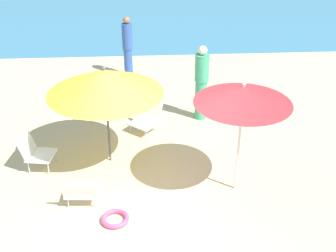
# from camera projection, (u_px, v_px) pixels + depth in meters

# --- Properties ---
(ground_plane) EXTENTS (40.00, 40.00, 0.00)m
(ground_plane) POSITION_uv_depth(u_px,v_px,m) (159.00, 194.00, 7.53)
(ground_plane) COLOR #CCB789
(umbrella_red) EXTENTS (1.54, 1.54, 1.99)m
(umbrella_red) POSITION_uv_depth(u_px,v_px,m) (243.00, 95.00, 6.79)
(umbrella_red) COLOR silver
(umbrella_red) RESTS_ON ground_plane
(umbrella_yellow) EXTENTS (2.05, 2.05, 1.90)m
(umbrella_yellow) POSITION_uv_depth(u_px,v_px,m) (105.00, 82.00, 7.63)
(umbrella_yellow) COLOR #4C4C51
(umbrella_yellow) RESTS_ON ground_plane
(beach_chair_a) EXTENTS (0.62, 0.58, 0.65)m
(beach_chair_a) POSITION_uv_depth(u_px,v_px,m) (35.00, 151.00, 8.05)
(beach_chair_a) COLOR white
(beach_chair_a) RESTS_ON ground_plane
(beach_chair_b) EXTENTS (0.57, 0.56, 0.53)m
(beach_chair_b) POSITION_uv_depth(u_px,v_px,m) (81.00, 191.00, 7.15)
(beach_chair_b) COLOR white
(beach_chair_b) RESTS_ON ground_plane
(beach_chair_c) EXTENTS (0.76, 0.76, 0.62)m
(beach_chair_c) POSITION_uv_depth(u_px,v_px,m) (147.00, 117.00, 9.31)
(beach_chair_c) COLOR white
(beach_chair_c) RESTS_ON ground_plane
(person_a) EXTENTS (0.27, 0.27, 1.61)m
(person_a) POSITION_uv_depth(u_px,v_px,m) (128.00, 46.00, 11.67)
(person_a) COLOR #2D519E
(person_a) RESTS_ON ground_plane
(person_b) EXTENTS (0.30, 0.30, 1.68)m
(person_b) POSITION_uv_depth(u_px,v_px,m) (201.00, 83.00, 9.52)
(person_b) COLOR #389970
(person_b) RESTS_ON ground_plane
(swim_ring) EXTENTS (0.45, 0.45, 0.08)m
(swim_ring) POSITION_uv_depth(u_px,v_px,m) (115.00, 219.00, 6.91)
(swim_ring) COLOR #E54C7F
(swim_ring) RESTS_ON ground_plane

